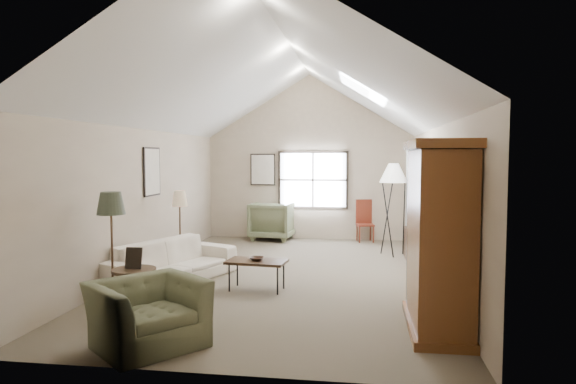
# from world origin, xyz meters

# --- Properties ---
(room_shell) EXTENTS (5.01, 8.01, 4.00)m
(room_shell) POSITION_xyz_m (0.00, 0.00, 3.21)
(room_shell) COLOR brown
(room_shell) RESTS_ON ground
(window) EXTENTS (1.72, 0.08, 1.42)m
(window) POSITION_xyz_m (0.10, 3.96, 1.45)
(window) COLOR black
(window) RESTS_ON room_shell
(skylight) EXTENTS (0.80, 1.20, 0.52)m
(skylight) POSITION_xyz_m (1.30, 0.90, 3.22)
(skylight) COLOR white
(skylight) RESTS_ON room_shell
(wall_art) EXTENTS (1.97, 3.71, 0.88)m
(wall_art) POSITION_xyz_m (-1.88, 1.94, 1.73)
(wall_art) COLOR black
(wall_art) RESTS_ON room_shell
(armoire) EXTENTS (0.60, 1.50, 2.20)m
(armoire) POSITION_xyz_m (2.18, -2.40, 1.10)
(armoire) COLOR brown
(armoire) RESTS_ON ground
(tv_alcove) EXTENTS (0.32, 1.30, 2.10)m
(tv_alcove) POSITION_xyz_m (2.34, 1.60, 1.15)
(tv_alcove) COLOR white
(tv_alcove) RESTS_ON ground
(media_console) EXTENTS (0.34, 1.18, 0.60)m
(media_console) POSITION_xyz_m (2.32, 1.60, 0.30)
(media_console) COLOR #382316
(media_console) RESTS_ON ground
(tv_panel) EXTENTS (0.05, 0.90, 0.55)m
(tv_panel) POSITION_xyz_m (2.32, 1.60, 0.92)
(tv_panel) COLOR black
(tv_panel) RESTS_ON media_console
(sofa) EXTENTS (1.71, 2.44, 0.66)m
(sofa) POSITION_xyz_m (-1.73, -0.68, 0.33)
(sofa) COLOR white
(sofa) RESTS_ON ground
(armchair_near) EXTENTS (1.43, 1.45, 0.71)m
(armchair_near) POSITION_xyz_m (-0.95, -3.42, 0.35)
(armchair_near) COLOR #585F42
(armchair_near) RESTS_ON ground
(armchair_far) EXTENTS (1.07, 1.10, 0.92)m
(armchair_far) POSITION_xyz_m (-0.86, 3.70, 0.46)
(armchair_far) COLOR #686E4D
(armchair_far) RESTS_ON ground
(coffee_table) EXTENTS (0.94, 0.59, 0.46)m
(coffee_table) POSITION_xyz_m (-0.28, -0.99, 0.23)
(coffee_table) COLOR #3E2A19
(coffee_table) RESTS_ON ground
(bowl) EXTENTS (0.24, 0.24, 0.05)m
(bowl) POSITION_xyz_m (-0.28, -0.99, 0.48)
(bowl) COLOR #351E15
(bowl) RESTS_ON coffee_table
(side_table) EXTENTS (0.75, 0.75, 0.57)m
(side_table) POSITION_xyz_m (-1.63, -2.28, 0.28)
(side_table) COLOR #3E2919
(side_table) RESTS_ON ground
(side_chair) EXTENTS (0.46, 0.46, 1.00)m
(side_chair) POSITION_xyz_m (1.37, 3.70, 0.50)
(side_chair) COLOR maroon
(side_chair) RESTS_ON ground
(tripod_lamp) EXTENTS (0.57, 0.57, 1.92)m
(tripod_lamp) POSITION_xyz_m (1.92, 2.07, 0.96)
(tripod_lamp) COLOR silver
(tripod_lamp) RESTS_ON ground
(dark_lamp) EXTENTS (0.50, 0.50, 1.58)m
(dark_lamp) POSITION_xyz_m (-2.03, -2.08, 0.79)
(dark_lamp) COLOR #2A2F21
(dark_lamp) RESTS_ON ground
(tan_lamp) EXTENTS (0.37, 0.37, 1.42)m
(tan_lamp) POSITION_xyz_m (-2.03, 0.52, 0.71)
(tan_lamp) COLOR tan
(tan_lamp) RESTS_ON ground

